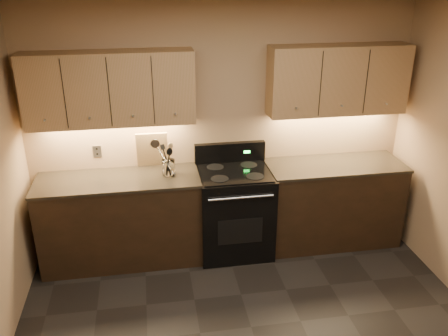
% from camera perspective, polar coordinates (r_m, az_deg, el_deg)
% --- Properties ---
extents(ceiling, '(4.00, 4.00, 0.00)m').
position_cam_1_polar(ceiling, '(2.81, 6.61, 17.37)').
color(ceiling, silver).
rests_on(ceiling, wall_back).
extents(wall_back, '(4.00, 0.04, 2.60)m').
position_cam_1_polar(wall_back, '(5.01, -0.27, 4.86)').
color(wall_back, '#9D795C').
rests_on(wall_back, ground).
extents(counter_left, '(1.62, 0.62, 0.93)m').
position_cam_1_polar(counter_left, '(5.02, -12.23, -6.08)').
color(counter_left, black).
rests_on(counter_left, ground).
extents(counter_right, '(1.46, 0.62, 0.93)m').
position_cam_1_polar(counter_right, '(5.37, 12.83, -4.08)').
color(counter_right, black).
rests_on(counter_right, ground).
extents(stove, '(0.76, 0.68, 1.14)m').
position_cam_1_polar(stove, '(5.06, 1.24, -5.10)').
color(stove, black).
rests_on(stove, ground).
extents(upper_cab_left, '(1.60, 0.30, 0.70)m').
position_cam_1_polar(upper_cab_left, '(4.68, -13.57, 9.26)').
color(upper_cab_left, '#A97C54').
rests_on(upper_cab_left, wall_back).
extents(upper_cab_right, '(1.44, 0.30, 0.70)m').
position_cam_1_polar(upper_cab_right, '(5.06, 13.55, 10.28)').
color(upper_cab_right, '#A97C54').
rests_on(upper_cab_right, wall_back).
extents(outlet_plate, '(0.08, 0.01, 0.12)m').
position_cam_1_polar(outlet_plate, '(5.03, -15.03, 1.95)').
color(outlet_plate, '#B2B5BA').
rests_on(outlet_plate, wall_back).
extents(utensil_crock, '(0.14, 0.14, 0.16)m').
position_cam_1_polar(utensil_crock, '(4.79, -6.68, 0.02)').
color(utensil_crock, white).
rests_on(utensil_crock, counter_left).
extents(cutting_board, '(0.32, 0.13, 0.39)m').
position_cam_1_polar(cutting_board, '(4.95, -8.65, 2.20)').
color(cutting_board, tan).
rests_on(cutting_board, counter_left).
extents(wooden_spoon, '(0.13, 0.09, 0.33)m').
position_cam_1_polar(wooden_spoon, '(4.73, -7.19, 1.06)').
color(wooden_spoon, tan).
rests_on(wooden_spoon, utensil_crock).
extents(black_spoon, '(0.10, 0.13, 0.30)m').
position_cam_1_polar(black_spoon, '(4.77, -6.92, 1.04)').
color(black_spoon, black).
rests_on(black_spoon, utensil_crock).
extents(black_turner, '(0.15, 0.18, 0.34)m').
position_cam_1_polar(black_turner, '(4.73, -6.57, 1.06)').
color(black_turner, black).
rests_on(black_turner, utensil_crock).
extents(steel_skimmer, '(0.26, 0.11, 0.38)m').
position_cam_1_polar(steel_skimmer, '(4.72, -6.28, 1.46)').
color(steel_skimmer, silver).
rests_on(steel_skimmer, utensil_crock).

